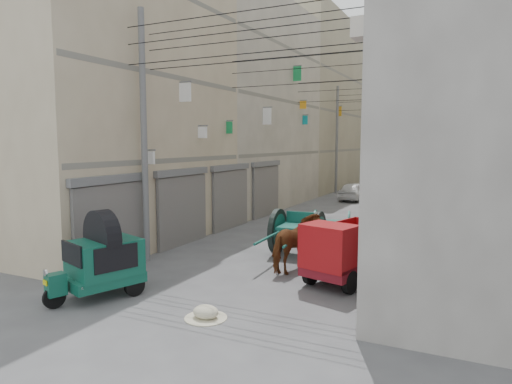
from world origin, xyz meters
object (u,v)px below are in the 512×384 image
Objects in this scene: mini_truck at (343,254)px; tonga_cart at (297,232)px; horse at (297,244)px; distant_car_grey at (433,183)px; auto_rickshaw at (102,258)px; distant_car_green at (406,176)px; feed_sack at (206,312)px; second_cart at (332,225)px; distant_car_white at (354,191)px.

tonga_cart is at bearing 148.58° from mini_truck.
mini_truck reaches higher than horse.
horse reaches higher than tonga_cart.
horse is at bearing -82.45° from distant_car_grey.
distant_car_green is at bearing 106.37° from auto_rickshaw.
horse is 0.57× the size of distant_car_grey.
second_cart is at bearing 88.72° from feed_sack.
second_cart is (-1.83, 5.12, -0.18)m from mini_truck.
mini_truck is at bearing 111.29° from distant_car_green.
horse reaches higher than distant_car_green.
mini_truck is at bearing 61.89° from feed_sack.
distant_car_grey is 0.76× the size of distant_car_green.
distant_car_green is (2.12, 37.39, -0.32)m from auto_rickshaw.
tonga_cart reaches higher than distant_car_green.
mini_truck is at bearing -79.18° from distant_car_grey.
second_cart is 0.35× the size of distant_car_green.
feed_sack is 22.01m from distant_car_white.
auto_rickshaw is 1.55× the size of second_cart.
distant_car_white is (-2.13, 21.90, 0.46)m from feed_sack.
feed_sack is (3.09, -0.11, -0.84)m from auto_rickshaw.
distant_car_green is at bearing -78.85° from horse.
tonga_cart is 6.21m from feed_sack.
distant_car_green is (-0.96, 37.51, 0.52)m from feed_sack.
mini_truck reaches higher than auto_rickshaw.
second_cart is at bearing 101.81° from distant_car_white.
tonga_cart is 1.01× the size of distant_car_grey.
second_cart is 8.93m from feed_sack.
tonga_cart is 15.85m from distant_car_white.
horse is at bearing 175.55° from mini_truck.
distant_car_white reaches higher than feed_sack.
feed_sack is at bearing 107.69° from distant_car_green.
distant_car_green is at bearing 110.49° from mini_truck.
horse is 0.44× the size of distant_car_green.
mini_truck is (5.12, 3.68, -0.16)m from auto_rickshaw.
tonga_cart is 3.26m from mini_truck.
feed_sack is (-2.03, -3.80, -0.68)m from mini_truck.
mini_truck is 5.44m from second_cart.
feed_sack is 31.48m from distant_car_grey.
horse reaches higher than auto_rickshaw.
distant_car_white is 10.38m from distant_car_grey.
tonga_cart is at bearing 91.84° from feed_sack.
distant_car_green is (-0.76, 31.33, -0.15)m from tonga_cart.
distant_car_green reaches higher than distant_car_white.
second_cart is 13.19m from distant_car_white.
distant_car_green is (1.17, 15.61, 0.06)m from distant_car_white.
horse is at bearing 69.57° from auto_rickshaw.
feed_sack is 0.29× the size of horse.
distant_car_grey is at bearing -112.02° from distant_car_white.
distant_car_grey is at bearing 73.28° from second_cart.
tonga_cart is 1.06× the size of mini_truck.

